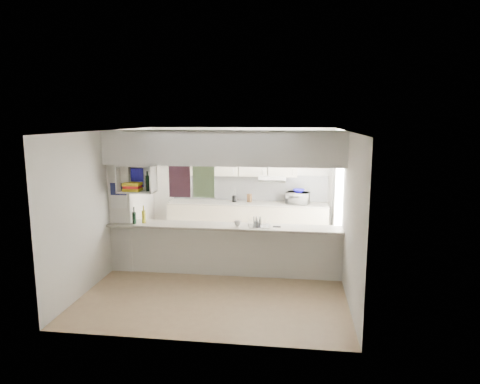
% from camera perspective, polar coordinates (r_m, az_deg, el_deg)
% --- Properties ---
extents(floor, '(4.80, 4.80, 0.00)m').
position_cam_1_polar(floor, '(7.95, -2.16, -10.88)').
color(floor, '#9F7F5C').
rests_on(floor, ground).
extents(ceiling, '(4.80, 4.80, 0.00)m').
position_cam_1_polar(ceiling, '(7.44, -2.29, 8.20)').
color(ceiling, white).
rests_on(ceiling, wall_back).
extents(wall_back, '(4.20, 0.00, 4.20)m').
position_cam_1_polar(wall_back, '(9.93, 0.08, 1.08)').
color(wall_back, silver).
rests_on(wall_back, floor).
extents(wall_left, '(0.00, 4.80, 4.80)m').
position_cam_1_polar(wall_left, '(8.20, -16.86, -1.22)').
color(wall_left, silver).
rests_on(wall_left, floor).
extents(wall_right, '(0.00, 4.80, 4.80)m').
position_cam_1_polar(wall_right, '(7.53, 13.74, -2.03)').
color(wall_right, silver).
rests_on(wall_right, floor).
extents(servery_partition, '(4.20, 0.50, 2.60)m').
position_cam_1_polar(servery_partition, '(7.56, -3.54, 1.05)').
color(servery_partition, silver).
rests_on(servery_partition, floor).
extents(cubby_shelf, '(0.65, 0.35, 0.50)m').
position_cam_1_polar(cubby_shelf, '(7.87, -13.65, 1.52)').
color(cubby_shelf, white).
rests_on(cubby_shelf, bulkhead).
extents(kitchen_run, '(3.60, 0.63, 2.24)m').
position_cam_1_polar(kitchen_run, '(9.74, 0.82, -1.93)').
color(kitchen_run, beige).
rests_on(kitchen_run, floor).
extents(microwave, '(0.56, 0.46, 0.27)m').
position_cam_1_polar(microwave, '(9.60, 7.72, -0.79)').
color(microwave, white).
rests_on(microwave, bench_top).
extents(bowl, '(0.27, 0.27, 0.07)m').
position_cam_1_polar(bowl, '(9.53, 7.83, 0.15)').
color(bowl, '#0E0B7C').
rests_on(bowl, microwave).
extents(dish_rack, '(0.43, 0.35, 0.20)m').
position_cam_1_polar(dish_rack, '(7.56, 2.52, -4.04)').
color(dish_rack, silver).
rests_on(dish_rack, breakfast_bar).
extents(cup, '(0.15, 0.15, 0.09)m').
position_cam_1_polar(cup, '(7.56, -0.32, -4.17)').
color(cup, white).
rests_on(cup, dish_rack).
extents(wine_bottles, '(0.22, 0.15, 0.33)m').
position_cam_1_polar(wine_bottles, '(7.99, -13.30, -3.24)').
color(wine_bottles, black).
rests_on(wine_bottles, breakfast_bar).
extents(plastic_tubs, '(0.49, 0.17, 0.07)m').
position_cam_1_polar(plastic_tubs, '(7.66, 2.53, -4.24)').
color(plastic_tubs, silver).
rests_on(plastic_tubs, breakfast_bar).
extents(utensil_jar, '(0.10, 0.10, 0.14)m').
position_cam_1_polar(utensil_jar, '(9.75, -0.77, -0.92)').
color(utensil_jar, black).
rests_on(utensil_jar, bench_top).
extents(knife_block, '(0.11, 0.10, 0.19)m').
position_cam_1_polar(knife_block, '(9.73, 1.25, -0.80)').
color(knife_block, '#52341C').
rests_on(knife_block, bench_top).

